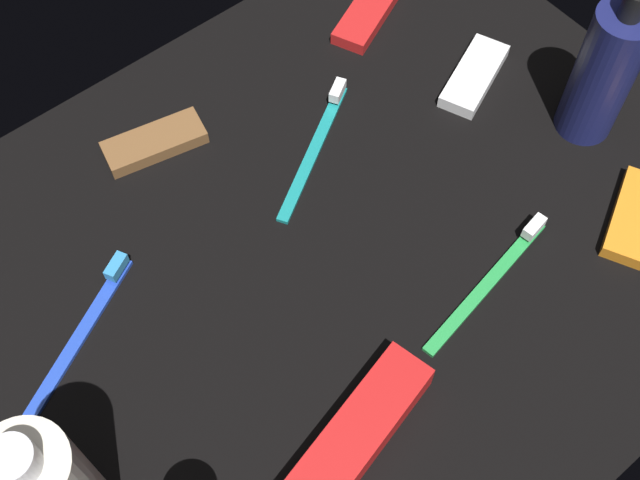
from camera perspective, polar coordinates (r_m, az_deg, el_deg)
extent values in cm
cube|color=black|center=(80.02, 0.00, -1.29)|extent=(84.00, 64.00, 1.20)
cylinder|color=navy|center=(86.91, 18.87, 10.70)|extent=(5.88, 5.88, 15.41)
cylinder|color=black|center=(80.70, 20.74, 14.87)|extent=(2.20, 2.20, 2.80)
cylinder|color=silver|center=(57.20, -20.32, -14.06)|extent=(3.20, 3.20, 2.20)
cube|color=green|center=(79.07, 11.36, -3.01)|extent=(17.95, 4.15, 0.90)
cube|color=white|center=(81.95, 14.49, 0.87)|extent=(2.75, 1.51, 1.20)
cube|color=teal|center=(85.69, -0.46, 6.18)|extent=(16.05, 10.29, 0.90)
cube|color=white|center=(89.26, 1.21, 10.23)|extent=(2.80, 2.28, 1.20)
cube|color=blue|center=(78.29, -16.36, -6.57)|extent=(16.51, 9.40, 0.90)
cube|color=#338CCC|center=(79.52, -13.80, -1.78)|extent=(2.81, 2.18, 1.20)
cube|color=red|center=(70.85, 2.23, -13.65)|extent=(18.14, 8.30, 3.20)
cube|color=red|center=(97.97, 3.23, 15.19)|extent=(11.13, 7.87, 1.50)
cube|color=white|center=(93.07, 10.54, 11.02)|extent=(11.14, 7.69, 1.50)
cube|color=orange|center=(86.44, 20.75, 1.51)|extent=(11.09, 8.25, 1.50)
cube|color=brown|center=(87.58, -11.29, 6.59)|extent=(11.01, 6.13, 1.50)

